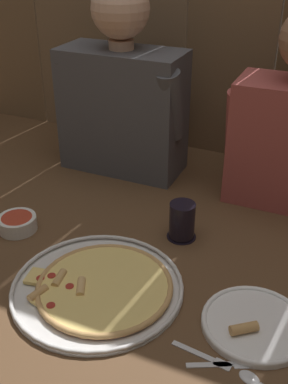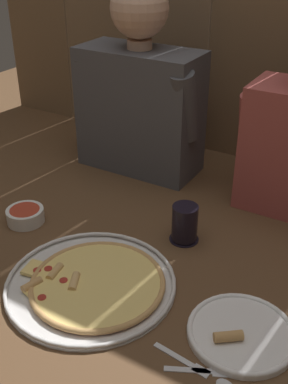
% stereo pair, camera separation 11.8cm
% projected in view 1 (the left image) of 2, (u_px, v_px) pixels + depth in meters
% --- Properties ---
extents(ground_plane, '(3.20, 3.20, 0.00)m').
position_uv_depth(ground_plane, '(134.00, 274.00, 1.19)').
color(ground_plane, brown).
extents(pizza_tray, '(0.41, 0.41, 0.03)m').
position_uv_depth(pizza_tray, '(99.00, 287.00, 1.13)').
color(pizza_tray, silver).
rests_on(pizza_tray, ground).
extents(dinner_plate, '(0.23, 0.23, 0.03)m').
position_uv_depth(dinner_plate, '(254.00, 324.00, 1.03)').
color(dinner_plate, white).
rests_on(dinner_plate, ground).
extents(drinking_glass, '(0.08, 0.08, 0.11)m').
position_uv_depth(drinking_glass, '(182.00, 221.00, 1.30)').
color(drinking_glass, black).
rests_on(drinking_glass, ground).
extents(dipping_bowl, '(0.11, 0.11, 0.04)m').
position_uv_depth(dipping_bowl, '(17.00, 223.00, 1.35)').
color(dipping_bowl, white).
rests_on(dipping_bowl, ground).
extents(table_fork, '(0.13, 0.03, 0.01)m').
position_uv_depth(table_fork, '(204.00, 356.00, 0.96)').
color(table_fork, silver).
rests_on(table_fork, ground).
extents(table_knife, '(0.15, 0.08, 0.01)m').
position_uv_depth(table_knife, '(226.00, 364.00, 0.94)').
color(table_knife, silver).
rests_on(table_knife, ground).
extents(table_spoon, '(0.14, 0.07, 0.01)m').
position_uv_depth(table_spoon, '(259.00, 384.00, 0.90)').
color(table_spoon, silver).
rests_on(table_spoon, ground).
extents(diner_left, '(0.45, 0.20, 0.63)m').
position_uv_depth(diner_left, '(122.00, 88.00, 1.56)').
color(diner_left, '#4C4C51').
rests_on(diner_left, ground).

